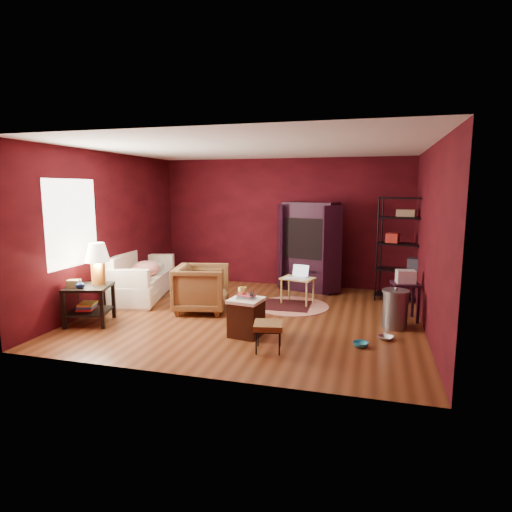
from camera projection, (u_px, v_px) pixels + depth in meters
The scene contains 18 objects.
room at pixel (250, 234), 7.10m from camera, with size 5.54×5.04×2.84m.
sofa at pixel (144, 278), 8.50m from camera, with size 2.03×0.59×0.79m, color white.
armchair at pixel (202, 286), 7.51m from camera, with size 0.88×0.82×0.90m, color black.
pet_bowl_steel at pixel (386, 332), 6.13m from camera, with size 0.22×0.05×0.22m, color #ACAEB3.
pet_bowl_turquoise at pixel (361, 339), 5.85m from camera, with size 0.22×0.07×0.22m, color teal.
vase at pixel (80, 284), 6.59m from camera, with size 0.14×0.15×0.14m, color #0D1A42.
mug at pixel (242, 290), 6.24m from camera, with size 0.13×0.10×0.13m, color #F5E578.
side_table at pixel (93, 275), 6.84m from camera, with size 0.82×0.82×1.29m.
sofa_cushions at pixel (141, 278), 8.47m from camera, with size 1.18×2.08×0.82m.
hamper at pixel (246, 316), 6.27m from camera, with size 0.52×0.52×0.64m.
footstool at pixel (268, 327), 5.67m from camera, with size 0.44×0.44×0.39m.
rug_round at pixel (292, 306), 7.89m from camera, with size 1.55×1.55×0.01m.
rug_oriental at pixel (278, 305), 7.94m from camera, with size 1.21×0.83×0.01m.
laptop_desk at pixel (298, 280), 7.99m from camera, with size 0.67×0.56×0.72m.
tv_armoire at pixel (310, 245), 9.01m from camera, with size 1.42×1.01×1.87m.
wire_shelving at pixel (405, 245), 8.07m from camera, with size 1.04×0.62×1.99m.
small_stand at pixel (405, 283), 6.98m from camera, with size 0.48×0.48×0.83m.
trash_can at pixel (395, 309), 6.62m from camera, with size 0.51×0.51×0.65m.
Camera 1 is at (1.94, -6.80, 2.15)m, focal length 30.00 mm.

